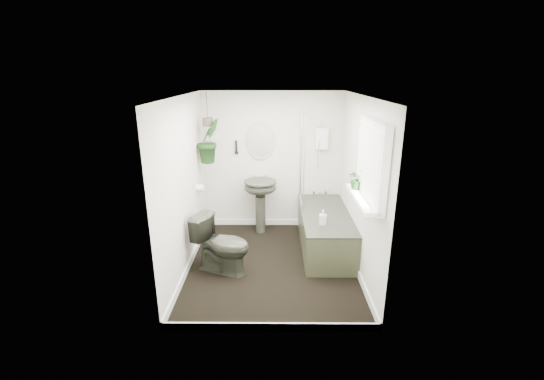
{
  "coord_description": "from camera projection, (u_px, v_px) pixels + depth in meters",
  "views": [
    {
      "loc": [
        0.03,
        -4.54,
        2.58
      ],
      "look_at": [
        0.0,
        0.15,
        1.05
      ],
      "focal_mm": 24.0,
      "sensor_mm": 36.0,
      "label": 1
    }
  ],
  "objects": [
    {
      "name": "wall_right",
      "position": [
        360.0,
        186.0,
        4.75
      ],
      "size": [
        0.02,
        2.8,
        2.3
      ],
      "primitive_type": "cube",
      "color": "white",
      "rests_on": "ground"
    },
    {
      "name": "toilet_roll_holder",
      "position": [
        200.0,
        188.0,
        5.51
      ],
      "size": [
        0.11,
        0.11,
        0.11
      ],
      "primitive_type": "cylinder",
      "rotation": [
        0.0,
        1.57,
        0.0
      ],
      "color": "white",
      "rests_on": "wall_left"
    },
    {
      "name": "wall_front",
      "position": [
        271.0,
        231.0,
        3.42
      ],
      "size": [
        2.3,
        0.02,
        2.3
      ],
      "primitive_type": "cube",
      "color": "white",
      "rests_on": "ground"
    },
    {
      "name": "wall_sconce",
      "position": [
        236.0,
        147.0,
        5.98
      ],
      "size": [
        0.04,
        0.04,
        0.22
      ],
      "primitive_type": "cylinder",
      "color": "black",
      "rests_on": "wall_back"
    },
    {
      "name": "soap_bottle",
      "position": [
        323.0,
        217.0,
        4.97
      ],
      "size": [
        0.11,
        0.11,
        0.21
      ],
      "primitive_type": "imported",
      "rotation": [
        0.0,
        0.0,
        -0.13
      ],
      "color": "black",
      "rests_on": "bathtub"
    },
    {
      "name": "bath_screen",
      "position": [
        302.0,
        159.0,
        5.66
      ],
      "size": [
        0.04,
        0.72,
        1.4
      ],
      "primitive_type": null,
      "color": "silver",
      "rests_on": "bathtub"
    },
    {
      "name": "window_blinds",
      "position": [
        368.0,
        162.0,
        3.93
      ],
      "size": [
        0.01,
        0.86,
        0.76
      ],
      "primitive_type": "cube",
      "color": "white",
      "rests_on": "wall_right"
    },
    {
      "name": "wall_back",
      "position": [
        273.0,
        161.0,
        6.1
      ],
      "size": [
        2.3,
        0.02,
        2.3
      ],
      "primitive_type": "cube",
      "color": "white",
      "rests_on": "ground"
    },
    {
      "name": "shower_box",
      "position": [
        322.0,
        138.0,
        5.91
      ],
      "size": [
        0.2,
        0.1,
        0.35
      ],
      "primitive_type": "cube",
      "color": "white",
      "rests_on": "wall_back"
    },
    {
      "name": "bathtub",
      "position": [
        325.0,
        231.0,
        5.5
      ],
      "size": [
        0.72,
        1.72,
        0.58
      ],
      "primitive_type": null,
      "color": "#2B2D24",
      "rests_on": "floor"
    },
    {
      "name": "toilet",
      "position": [
        222.0,
        244.0,
        4.85
      ],
      "size": [
        0.87,
        0.69,
        0.78
      ],
      "primitive_type": "imported",
      "rotation": [
        0.0,
        0.0,
        1.19
      ],
      "color": "#2B2D24",
      "rests_on": "floor"
    },
    {
      "name": "oval_mirror",
      "position": [
        260.0,
        141.0,
        5.96
      ],
      "size": [
        0.46,
        0.03,
        0.62
      ],
      "primitive_type": "ellipsoid",
      "color": "#B4AD8D",
      "rests_on": "wall_back"
    },
    {
      "name": "hanging_pot",
      "position": [
        208.0,
        122.0,
        5.45
      ],
      "size": [
        0.16,
        0.16,
        0.12
      ],
      "primitive_type": "cylinder",
      "color": "#4B3B31",
      "rests_on": "ceiling"
    },
    {
      "name": "window_sill",
      "position": [
        362.0,
        198.0,
        4.06
      ],
      "size": [
        0.18,
        1.0,
        0.04
      ],
      "primitive_type": "cube",
      "color": "white",
      "rests_on": "wall_right"
    },
    {
      "name": "window_recess",
      "position": [
        372.0,
        162.0,
        3.93
      ],
      "size": [
        0.08,
        1.0,
        0.9
      ],
      "primitive_type": "cube",
      "color": "white",
      "rests_on": "wall_right"
    },
    {
      "name": "hanging_plant",
      "position": [
        209.0,
        141.0,
        5.54
      ],
      "size": [
        0.48,
        0.48,
        0.68
      ],
      "primitive_type": "imported",
      "rotation": [
        0.0,
        0.0,
        0.8
      ],
      "color": "black",
      "rests_on": "ceiling"
    },
    {
      "name": "wall_left",
      "position": [
        184.0,
        186.0,
        4.77
      ],
      "size": [
        0.02,
        2.8,
        2.3
      ],
      "primitive_type": "cube",
      "color": "white",
      "rests_on": "ground"
    },
    {
      "name": "pedestal_sink",
      "position": [
        261.0,
        207.0,
        6.03
      ],
      "size": [
        0.57,
        0.5,
        0.9
      ],
      "primitive_type": null,
      "rotation": [
        0.0,
        0.0,
        0.09
      ],
      "color": "#2B2D24",
      "rests_on": "floor"
    },
    {
      "name": "ceiling",
      "position": [
        272.0,
        95.0,
        4.4
      ],
      "size": [
        2.3,
        2.8,
        0.02
      ],
      "primitive_type": "cube",
      "color": "white",
      "rests_on": "ground"
    },
    {
      "name": "skirting",
      "position": [
        272.0,
        261.0,
        5.1
      ],
      "size": [
        2.3,
        2.8,
        0.1
      ],
      "primitive_type": "cube",
      "color": "white",
      "rests_on": "floor"
    },
    {
      "name": "sill_plant",
      "position": [
        357.0,
        179.0,
        4.31
      ],
      "size": [
        0.28,
        0.26,
        0.25
      ],
      "primitive_type": "imported",
      "rotation": [
        0.0,
        0.0,
        0.37
      ],
      "color": "black",
      "rests_on": "window_sill"
    },
    {
      "name": "floor",
      "position": [
        272.0,
        265.0,
        5.12
      ],
      "size": [
        2.3,
        2.8,
        0.02
      ],
      "primitive_type": "cube",
      "color": "black",
      "rests_on": "ground"
    }
  ]
}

